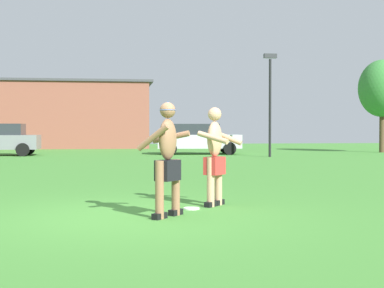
% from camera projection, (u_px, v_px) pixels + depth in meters
% --- Properties ---
extents(ground_plane, '(80.00, 80.00, 0.00)m').
position_uv_depth(ground_plane, '(133.00, 217.00, 8.35)').
color(ground_plane, '#428433').
extents(player_with_cap, '(0.85, 0.71, 1.74)m').
position_uv_depth(player_with_cap, '(167.00, 153.00, 8.30)').
color(player_with_cap, black).
rests_on(player_with_cap, ground_plane).
extents(player_in_red, '(0.82, 0.76, 1.70)m').
position_uv_depth(player_in_red, '(215.00, 154.00, 9.49)').
color(player_in_red, black).
rests_on(player_in_red, ground_plane).
extents(frisbee, '(0.27, 0.27, 0.03)m').
position_uv_depth(frisbee, '(191.00, 208.00, 9.13)').
color(frisbee, white).
rests_on(frisbee, ground_plane).
extents(car_silver_near_post, '(4.42, 2.27, 1.58)m').
position_uv_depth(car_silver_near_post, '(198.00, 138.00, 28.81)').
color(car_silver_near_post, silver).
rests_on(car_silver_near_post, ground_plane).
extents(lamp_post, '(0.60, 0.24, 4.85)m').
position_uv_depth(lamp_post, '(270.00, 92.00, 25.94)').
color(lamp_post, black).
rests_on(lamp_post, ground_plane).
extents(outbuilding_behind_lot, '(14.43, 6.56, 4.60)m').
position_uv_depth(outbuilding_behind_lot, '(48.00, 115.00, 38.80)').
color(outbuilding_behind_lot, brown).
rests_on(outbuilding_behind_lot, ground_plane).
extents(tree_right_field, '(2.63, 2.63, 5.20)m').
position_uv_depth(tree_right_field, '(382.00, 89.00, 30.92)').
color(tree_right_field, '#4C3823').
rests_on(tree_right_field, ground_plane).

